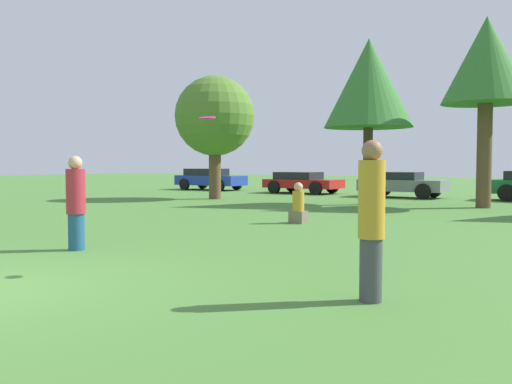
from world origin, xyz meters
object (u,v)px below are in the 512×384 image
Objects in this scene: person_thrower at (76,202)px; parked_car_grey at (401,183)px; tree_0 at (215,117)px; person_catcher at (371,219)px; parked_car_blue at (210,179)px; frisbee at (207,118)px; bystander_sitting at (298,206)px; tree_2 at (486,63)px; parked_car_red at (302,182)px; tree_1 at (369,84)px.

person_thrower reaches higher than parked_car_grey.
tree_0 reaches higher than person_thrower.
person_catcher is 0.43× the size of parked_car_blue.
person_thrower reaches higher than parked_car_blue.
tree_0 reaches higher than frisbee.
frisbee is at bearing -71.47° from bystander_sitting.
parked_car_blue is (-13.54, 12.77, 0.22)m from bystander_sitting.
frisbee is 0.04× the size of tree_2.
person_catcher is at bearing -82.84° from tree_2.
parked_car_grey is at bearing -67.09° from person_catcher.
parked_car_grey is (-0.42, 18.44, -0.23)m from person_thrower.
person_catcher is 0.27× the size of tree_2.
tree_0 is 6.96m from parked_car_red.
person_thrower is 13.84m from tree_1.
tree_1 is 4.16m from tree_2.
tree_2 reaches higher than person_thrower.
frisbee is 6.93m from bystander_sitting.
parked_car_blue is (-18.36, 19.45, -0.28)m from person_catcher.
tree_1 is at bearing 98.29° from bystander_sitting.
person_catcher is at bearing -47.07° from parked_car_blue.
tree_2 reaches higher than parked_car_red.
parked_car_blue is at bearing 176.95° from parked_car_grey.
frisbee is (3.23, -0.13, 1.38)m from person_thrower.
parked_car_grey reaches higher than parked_car_red.
person_catcher reaches higher than parked_car_blue.
tree_2 is at bearing 8.47° from tree_0.
tree_0 reaches higher than bystander_sitting.
tree_1 is at bearing -62.61° from person_catcher.
parked_car_blue is at bearing 136.67° from bystander_sitting.
parked_car_blue is (-12.44, 18.99, -0.20)m from person_thrower.
tree_1 is at bearing -166.06° from tree_2.
parked_car_grey is at bearing 95.65° from person_thrower.
parked_car_blue is at bearing 164.18° from tree_2.
person_thrower is at bearing -90.29° from tree_1.
bystander_sitting is 0.28× the size of parked_car_grey.
bystander_sitting is at bearing 84.31° from person_thrower.
frisbee is at bearing -93.33° from tree_2.
person_thrower is 19.79m from parked_car_red.
person_catcher is 15.46m from tree_2.
parked_car_blue is 1.10× the size of parked_car_grey.
tree_1 is at bearing 5.27° from tree_0.
tree_2 is at bearing 13.94° from tree_1.
tree_1 is 1.58× the size of parked_car_red.
frisbee is 0.06× the size of parked_car_grey.
tree_0 is at bearing 123.04° from person_thrower.
person_catcher is 26.75m from parked_car_blue.
tree_1 is (-1.03, 7.10, 4.16)m from bystander_sitting.
person_thrower is at bearing 0.00° from person_catcher.
frisbee is 0.06× the size of parked_car_blue.
tree_1 is at bearing 94.06° from person_thrower.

